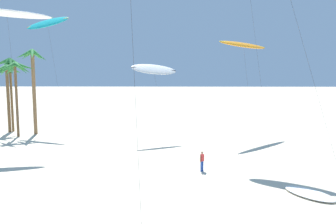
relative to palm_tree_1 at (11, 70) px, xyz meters
name	(u,v)px	position (x,y,z in m)	size (l,w,h in m)	color
palm_tree_1	(11,70)	(0.00, 0.00, 0.00)	(5.08, 4.72, 9.47)	brown
palm_tree_2	(33,70)	(3.61, -1.97, 0.05)	(3.79, 3.92, 10.48)	olive
palm_tree_3	(7,77)	(-0.14, -0.73, -0.89)	(3.60, 3.66, 8.65)	brown
palm_tree_4	(15,72)	(2.17, -3.67, -0.27)	(4.22, 4.30, 8.93)	brown
flying_kite_1	(154,69)	(18.58, -5.26, 0.11)	(5.38, 4.80, 8.91)	white
flying_kite_5	(47,23)	(4.70, 0.76, 5.90)	(6.75, 7.21, 15.01)	#19B2B7
flying_kite_8	(7,13)	(4.60, -10.57, 5.58)	(8.49, 6.19, 14.26)	white
flying_kite_9	(243,45)	(29.00, -2.99, 2.92)	(7.20, 6.96, 11.50)	orange
grounded_kite_0	(310,194)	(29.76, -23.69, -7.81)	(3.49, 4.00, 0.26)	white
person_near_right	(202,160)	(23.13, -18.17, -7.04)	(0.39, 0.39, 1.64)	#284CA3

